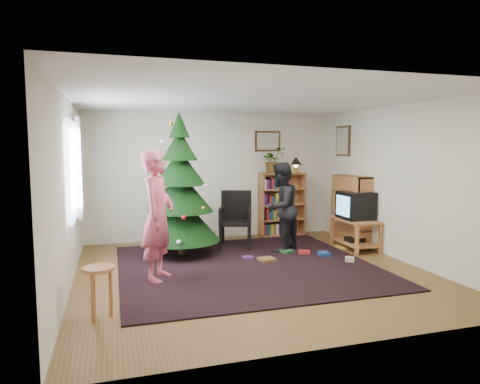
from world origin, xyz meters
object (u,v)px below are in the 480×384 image
object	(u,v)px
picture_right	(343,141)
christmas_tree	(180,196)
bookshelf_right	(351,209)
crt_tv	(356,205)
stool	(99,279)
table_lamp	(296,162)
person_standing	(158,216)
tv_stand	(355,231)
potted_plant	(273,160)
picture_back	(268,141)
armchair	(234,217)
person_by_chair	(280,207)
bookshelf_back	(282,203)

from	to	relation	value
picture_right	christmas_tree	bearing A→B (deg)	-171.77
bookshelf_right	crt_tv	distance (m)	0.40
stool	table_lamp	world-z (taller)	table_lamp
person_standing	table_lamp	bearing A→B (deg)	-28.30
tv_stand	potted_plant	xyz separation A→B (m)	(-0.99, 1.53, 1.24)
picture_back	person_standing	xyz separation A→B (m)	(-2.51, -2.47, -1.05)
bookshelf_right	crt_tv	world-z (taller)	bookshelf_right
picture_back	bookshelf_right	size ratio (longest dim) A/B	0.42
armchair	stool	world-z (taller)	armchair
person_by_chair	crt_tv	bearing A→B (deg)	132.17
bookshelf_back	christmas_tree	bearing A→B (deg)	-154.85
picture_back	table_lamp	size ratio (longest dim) A/B	1.68
picture_back	table_lamp	world-z (taller)	picture_back
christmas_tree	bookshelf_back	bearing A→B (deg)	25.15
armchair	picture_back	bearing A→B (deg)	60.75
armchair	stool	distance (m)	3.62
crt_tv	person_by_chair	distance (m)	1.37
picture_back	crt_tv	size ratio (longest dim) A/B	0.98
picture_back	bookshelf_back	world-z (taller)	picture_back
picture_right	tv_stand	world-z (taller)	picture_right
picture_back	person_standing	distance (m)	3.67
table_lamp	tv_stand	bearing A→B (deg)	-72.14
armchair	crt_tv	bearing A→B (deg)	-2.17
armchair	stool	xyz separation A→B (m)	(-2.29, -2.79, -0.12)
crt_tv	person_by_chair	size ratio (longest dim) A/B	0.36
picture_right	potted_plant	xyz separation A→B (m)	(-1.25, 0.59, -0.39)
picture_right	christmas_tree	size ratio (longest dim) A/B	0.25
armchair	potted_plant	world-z (taller)	potted_plant
bookshelf_right	person_standing	bearing A→B (deg)	107.41
bookshelf_back	picture_back	bearing A→B (deg)	154.15
bookshelf_back	potted_plant	bearing A→B (deg)	180.00
bookshelf_back	table_lamp	size ratio (longest dim) A/B	3.98
crt_tv	potted_plant	world-z (taller)	potted_plant
tv_stand	stool	distance (m)	4.76
person_standing	potted_plant	world-z (taller)	potted_plant
bookshelf_back	stool	bearing A→B (deg)	-135.33
bookshelf_back	potted_plant	distance (m)	0.92
stool	person_by_chair	size ratio (longest dim) A/B	0.36
picture_back	bookshelf_back	xyz separation A→B (m)	(0.28, -0.14, -1.29)
crt_tv	table_lamp	size ratio (longest dim) A/B	1.71
picture_right	bookshelf_back	bearing A→B (deg)	150.58
bookshelf_right	crt_tv	size ratio (longest dim) A/B	2.32
bookshelf_right	person_by_chair	world-z (taller)	person_by_chair
picture_back	person_standing	size ratio (longest dim) A/B	0.31
picture_back	bookshelf_right	bearing A→B (deg)	-47.67
christmas_tree	bookshelf_right	size ratio (longest dim) A/B	1.86
picture_back	person_by_chair	distance (m)	1.88
picture_right	armchair	xyz separation A→B (m)	(-2.29, -0.12, -1.39)
picture_right	tv_stand	bearing A→B (deg)	-105.25
bookshelf_back	tv_stand	xyz separation A→B (m)	(0.79, -1.53, -0.34)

